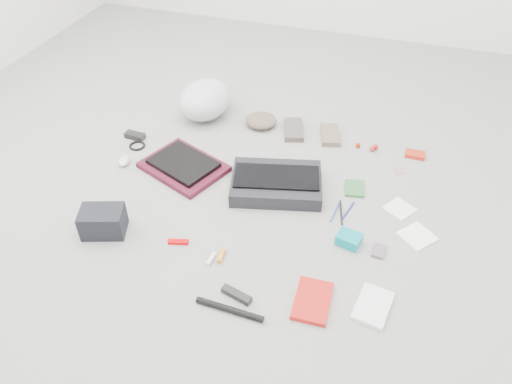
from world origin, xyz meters
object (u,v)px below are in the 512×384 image
(camera_bag, at_px, (103,221))
(accordion_wallet, at_px, (349,239))
(book_red, at_px, (312,301))
(messenger_bag, at_px, (276,183))
(laptop, at_px, (183,163))
(bike_helmet, at_px, (205,99))

(camera_bag, height_order, accordion_wallet, camera_bag)
(book_red, bearing_deg, messenger_bag, 115.62)
(laptop, bearing_deg, messenger_bag, 21.43)
(bike_helmet, relative_size, book_red, 1.74)
(laptop, xyz_separation_m, bike_helmet, (-0.08, 0.50, 0.07))
(messenger_bag, relative_size, laptop, 1.36)
(messenger_bag, xyz_separation_m, bike_helmet, (-0.57, 0.51, 0.07))
(laptop, bearing_deg, camera_bag, -83.62)
(bike_helmet, bearing_deg, accordion_wallet, -32.36)
(accordion_wallet, bearing_deg, camera_bag, -153.00)
(bike_helmet, bearing_deg, laptop, -74.45)
(camera_bag, xyz_separation_m, accordion_wallet, (1.02, 0.25, -0.04))
(messenger_bag, xyz_separation_m, book_red, (0.31, -0.59, -0.02))
(laptop, bearing_deg, bike_helmet, 121.86)
(laptop, distance_m, book_red, 1.00)
(messenger_bag, relative_size, camera_bag, 2.31)
(messenger_bag, bearing_deg, accordion_wallet, -46.36)
(laptop, xyz_separation_m, book_red, (0.80, -0.60, -0.03))
(book_red, distance_m, accordion_wallet, 0.35)
(camera_bag, distance_m, accordion_wallet, 1.05)
(messenger_bag, distance_m, laptop, 0.48)
(messenger_bag, height_order, laptop, messenger_bag)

